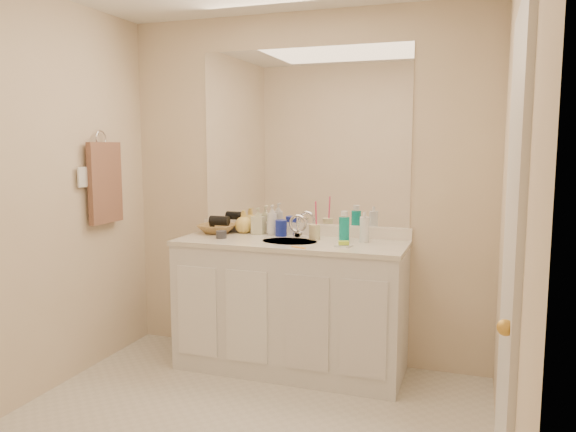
% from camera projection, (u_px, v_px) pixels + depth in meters
% --- Properties ---
extents(wall_back, '(2.60, 0.02, 2.40)m').
position_uv_depth(wall_back, '(303.00, 189.00, 3.91)').
color(wall_back, beige).
rests_on(wall_back, floor).
extents(wall_front, '(2.60, 0.02, 2.40)m').
position_uv_depth(wall_front, '(7.00, 265.00, 1.48)').
color(wall_front, beige).
rests_on(wall_front, floor).
extents(wall_left, '(0.02, 2.60, 2.40)m').
position_uv_depth(wall_left, '(10.00, 201.00, 3.12)').
color(wall_left, beige).
rests_on(wall_left, floor).
extents(wall_right, '(0.02, 2.60, 2.40)m').
position_uv_depth(wall_right, '(512.00, 222.00, 2.28)').
color(wall_right, beige).
rests_on(wall_right, floor).
extents(vanity_cabinet, '(1.50, 0.55, 0.85)m').
position_uv_depth(vanity_cabinet, '(290.00, 307.00, 3.76)').
color(vanity_cabinet, silver).
rests_on(vanity_cabinet, floor).
extents(countertop, '(1.52, 0.57, 0.03)m').
position_uv_depth(countertop, '(290.00, 243.00, 3.70)').
color(countertop, silver).
rests_on(countertop, vanity_cabinet).
extents(backsplash, '(1.52, 0.03, 0.08)m').
position_uv_depth(backsplash, '(302.00, 229.00, 3.94)').
color(backsplash, white).
rests_on(backsplash, countertop).
extents(sink_basin, '(0.37, 0.37, 0.02)m').
position_uv_depth(sink_basin, '(289.00, 243.00, 3.68)').
color(sink_basin, beige).
rests_on(sink_basin, countertop).
extents(faucet, '(0.02, 0.02, 0.11)m').
position_uv_depth(faucet, '(298.00, 229.00, 3.84)').
color(faucet, silver).
rests_on(faucet, countertop).
extents(mirror, '(1.48, 0.01, 1.20)m').
position_uv_depth(mirror, '(303.00, 137.00, 3.86)').
color(mirror, white).
rests_on(mirror, wall_back).
extents(blue_mug, '(0.09, 0.09, 0.11)m').
position_uv_depth(blue_mug, '(281.00, 228.00, 3.87)').
color(blue_mug, '#17269E').
rests_on(blue_mug, countertop).
extents(tan_cup, '(0.09, 0.09, 0.10)m').
position_uv_depth(tan_cup, '(315.00, 232.00, 3.74)').
color(tan_cup, beige).
rests_on(tan_cup, countertop).
extents(toothbrush, '(0.01, 0.04, 0.22)m').
position_uv_depth(toothbrush, '(316.00, 217.00, 3.72)').
color(toothbrush, '#EC3E74').
rests_on(toothbrush, tan_cup).
extents(mouthwash_bottle, '(0.08, 0.08, 0.16)m').
position_uv_depth(mouthwash_bottle, '(344.00, 229.00, 3.65)').
color(mouthwash_bottle, '#0C968B').
rests_on(mouthwash_bottle, countertop).
extents(clear_pump_bottle, '(0.08, 0.08, 0.17)m').
position_uv_depth(clear_pump_bottle, '(364.00, 230.00, 3.63)').
color(clear_pump_bottle, white).
rests_on(clear_pump_bottle, countertop).
extents(soap_dish, '(0.11, 0.10, 0.01)m').
position_uv_depth(soap_dish, '(344.00, 246.00, 3.48)').
color(soap_dish, white).
rests_on(soap_dish, countertop).
extents(green_soap, '(0.08, 0.06, 0.02)m').
position_uv_depth(green_soap, '(344.00, 243.00, 3.48)').
color(green_soap, '#BEE838').
rests_on(green_soap, soap_dish).
extents(orange_comb, '(0.10, 0.06, 0.00)m').
position_uv_depth(orange_comb, '(299.00, 247.00, 3.45)').
color(orange_comb, orange).
rests_on(orange_comb, countertop).
extents(dark_jar, '(0.08, 0.08, 0.05)m').
position_uv_depth(dark_jar, '(221.00, 235.00, 3.79)').
color(dark_jar, '#34343B').
rests_on(dark_jar, countertop).
extents(soap_bottle_white, '(0.09, 0.09, 0.21)m').
position_uv_depth(soap_bottle_white, '(272.00, 220.00, 3.94)').
color(soap_bottle_white, silver).
rests_on(soap_bottle_white, countertop).
extents(soap_bottle_cream, '(0.08, 0.09, 0.19)m').
position_uv_depth(soap_bottle_cream, '(258.00, 221.00, 3.97)').
color(soap_bottle_cream, beige).
rests_on(soap_bottle_cream, countertop).
extents(soap_bottle_yellow, '(0.16, 0.16, 0.16)m').
position_uv_depth(soap_bottle_yellow, '(244.00, 222.00, 4.01)').
color(soap_bottle_yellow, '#EAC55B').
rests_on(soap_bottle_yellow, countertop).
extents(wicker_basket, '(0.26, 0.26, 0.06)m').
position_uv_depth(wicker_basket, '(217.00, 229.00, 4.01)').
color(wicker_basket, olive).
rests_on(wicker_basket, countertop).
extents(hair_dryer, '(0.14, 0.07, 0.07)m').
position_uv_depth(hair_dryer, '(220.00, 221.00, 3.99)').
color(hair_dryer, black).
rests_on(hair_dryer, wicker_basket).
extents(towel_ring, '(0.01, 0.11, 0.11)m').
position_uv_depth(towel_ring, '(101.00, 138.00, 3.79)').
color(towel_ring, silver).
rests_on(towel_ring, wall_left).
extents(hand_towel, '(0.04, 0.32, 0.55)m').
position_uv_depth(hand_towel, '(105.00, 183.00, 3.82)').
color(hand_towel, brown).
rests_on(hand_towel, towel_ring).
extents(switch_plate, '(0.01, 0.08, 0.13)m').
position_uv_depth(switch_plate, '(83.00, 177.00, 3.63)').
color(switch_plate, white).
rests_on(switch_plate, wall_left).
extents(door, '(0.02, 0.82, 2.00)m').
position_uv_depth(door, '(510.00, 288.00, 2.02)').
color(door, silver).
rests_on(door, floor).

